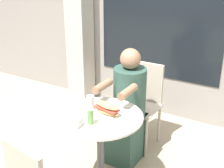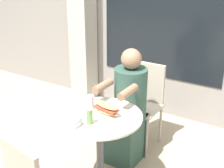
{
  "view_description": "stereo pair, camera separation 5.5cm",
  "coord_description": "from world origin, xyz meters",
  "views": [
    {
      "loc": [
        1.17,
        -1.83,
        1.89
      ],
      "look_at": [
        0.0,
        0.19,
        0.91
      ],
      "focal_mm": 50.0,
      "sensor_mm": 36.0,
      "label": 1
    },
    {
      "loc": [
        1.22,
        -1.8,
        1.89
      ],
      "look_at": [
        0.0,
        0.19,
        0.91
      ],
      "focal_mm": 50.0,
      "sensor_mm": 36.0,
      "label": 2
    }
  ],
  "objects": [
    {
      "name": "condiment_bottle",
      "position": [
        0.01,
        -0.14,
        0.78
      ],
      "size": [
        0.05,
        0.05,
        0.15
      ],
      "color": "#66934C",
      "rests_on": "cafe_table"
    },
    {
      "name": "lattice_pillar",
      "position": [
        -1.2,
        1.42,
        1.2
      ],
      "size": [
        0.27,
        0.27,
        2.4
      ],
      "color": "#B2ADA3",
      "rests_on": "ground_plane"
    },
    {
      "name": "sandwich_on_plate",
      "position": [
        0.04,
        0.05,
        0.76
      ],
      "size": [
        0.24,
        0.2,
        0.1
      ],
      "rotation": [
        0.0,
        0.0,
        -0.19
      ],
      "color": "white",
      "rests_on": "cafe_table"
    },
    {
      "name": "cafe_table",
      "position": [
        0.0,
        0.0,
        0.52
      ],
      "size": [
        0.69,
        0.69,
        0.71
      ],
      "color": "beige",
      "rests_on": "ground_plane"
    },
    {
      "name": "drink_cup",
      "position": [
        -0.12,
        0.06,
        0.77
      ],
      "size": [
        0.06,
        0.06,
        0.12
      ],
      "color": "silver",
      "rests_on": "cafe_table"
    },
    {
      "name": "napkin_box",
      "position": [
        -0.07,
        -0.23,
        0.74
      ],
      "size": [
        0.1,
        0.1,
        0.06
      ],
      "rotation": [
        0.0,
        0.0,
        0.06
      ],
      "color": "silver",
      "rests_on": "cafe_table"
    },
    {
      "name": "seated_diner",
      "position": [
        -0.02,
        0.51,
        0.49
      ],
      "size": [
        0.32,
        0.55,
        1.12
      ],
      "rotation": [
        0.0,
        0.0,
        3.13
      ],
      "color": "#2D4C42",
      "rests_on": "ground_plane"
    },
    {
      "name": "diner_chair",
      "position": [
        -0.01,
        0.86,
        0.52
      ],
      "size": [
        0.38,
        0.38,
        0.87
      ],
      "rotation": [
        0.0,
        0.0,
        3.13
      ],
      "color": "#ADA393",
      "rests_on": "ground_plane"
    },
    {
      "name": "storefront_wall",
      "position": [
        -0.0,
        1.61,
        1.4
      ],
      "size": [
        8.0,
        0.09,
        2.8
      ],
      "color": "gray",
      "rests_on": "ground_plane"
    }
  ]
}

